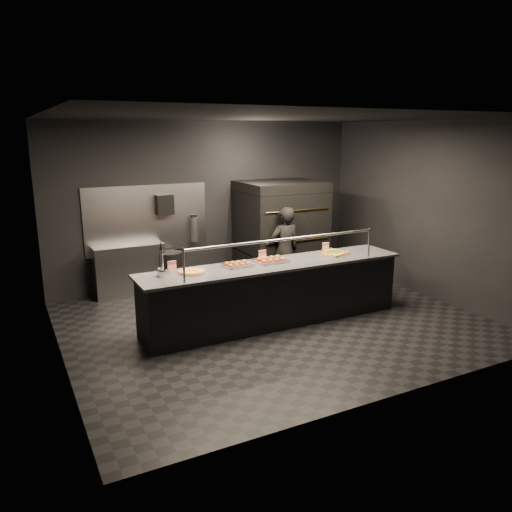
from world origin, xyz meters
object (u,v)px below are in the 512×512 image
service_counter (274,293)px  slider_tray_a (237,264)px  fire_extinguisher (194,229)px  pizza_oven (280,231)px  worker (285,250)px  square_pizza (334,253)px  towel_dispenser (164,205)px  prep_shelf (130,270)px  slider_tray_b (271,260)px  trash_bin (171,272)px  beer_tap (162,266)px  round_pizza (192,272)px

service_counter → slider_tray_a: (-0.55, 0.12, 0.48)m
fire_extinguisher → pizza_oven: bearing=-17.9°
fire_extinguisher → worker: 1.75m
fire_extinguisher → square_pizza: fire_extinguisher is taller
towel_dispenser → fire_extinguisher: size_ratio=0.69×
prep_shelf → fire_extinguisher: 1.39m
pizza_oven → slider_tray_b: (-1.20, -1.80, -0.02)m
slider_tray_b → trash_bin: bearing=113.3°
beer_tap → square_pizza: bearing=-0.6°
service_counter → worker: worker is taller
service_counter → fire_extinguisher: service_counter is taller
beer_tap → towel_dispenser: bearing=71.5°
towel_dispenser → round_pizza: 2.41m
towel_dispenser → slider_tray_a: size_ratio=0.73×
round_pizza → trash_bin: size_ratio=0.56×
service_counter → towel_dispenser: towel_dispenser is taller
fire_extinguisher → round_pizza: 2.49m
service_counter → slider_tray_b: size_ratio=8.22×
towel_dispenser → service_counter: bearing=-69.4°
towel_dispenser → beer_tap: towel_dispenser is taller
towel_dispenser → worker: (1.77, -1.20, -0.78)m
trash_bin → pizza_oven: bearing=-8.1°
pizza_oven → slider_tray_a: pizza_oven is taller
slider_tray_a → square_pizza: size_ratio=1.01×
pizza_oven → fire_extinguisher: bearing=162.1°
worker → round_pizza: bearing=26.9°
service_counter → round_pizza: service_counter is taller
pizza_oven → square_pizza: 1.83m
pizza_oven → worker: pizza_oven is taller
towel_dispenser → trash_bin: bearing=-90.0°
round_pizza → trash_bin: 2.22m
pizza_oven → worker: size_ratio=1.23×
service_counter → towel_dispenser: (-0.90, 2.39, 1.09)m
prep_shelf → trash_bin: size_ratio=1.66×
square_pizza → prep_shelf: bearing=140.5°
slider_tray_a → round_pizza: bearing=-177.5°
slider_tray_a → worker: size_ratio=0.31×
trash_bin → worker: worker is taller
fire_extinguisher → towel_dispenser: bearing=-179.0°
prep_shelf → worker: worker is taller
pizza_oven → slider_tray_b: pizza_oven is taller
fire_extinguisher → beer_tap: bearing=-119.8°
square_pizza → slider_tray_b: bearing=178.2°
slider_tray_b → service_counter: bearing=-89.9°
beer_tap → worker: 2.78m
round_pizza → square_pizza: size_ratio=0.86×
service_counter → slider_tray_b: (-0.00, 0.11, 0.48)m
trash_bin → worker: 2.08m
slider_tray_a → square_pizza: slider_tray_a is taller
pizza_oven → prep_shelf: size_ratio=1.59×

